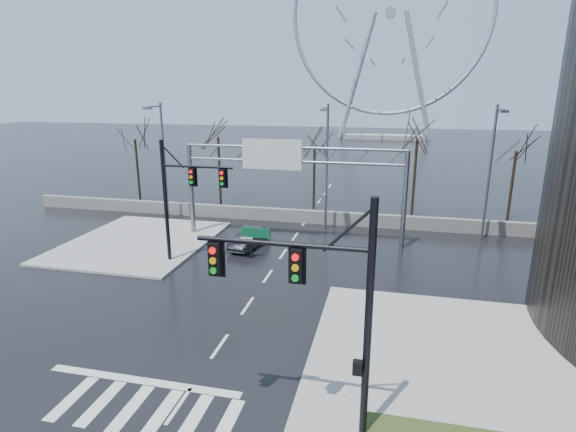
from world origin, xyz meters
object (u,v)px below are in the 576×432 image
(signal_mast_far, at_px, (181,191))
(car, at_px, (249,238))
(ferris_wheel, at_px, (390,22))
(sign_gantry, at_px, (287,173))
(signal_mast_near, at_px, (324,295))

(signal_mast_far, bearing_deg, car, 51.28)
(ferris_wheel, bearing_deg, sign_gantry, -93.84)
(signal_mast_far, relative_size, ferris_wheel, 0.16)
(signal_mast_near, distance_m, ferris_wheel, 101.29)
(signal_mast_near, bearing_deg, sign_gantry, 106.19)
(signal_mast_near, distance_m, sign_gantry, 19.79)
(signal_mast_near, bearing_deg, ferris_wheel, 90.08)
(ferris_wheel, bearing_deg, car, -95.36)
(signal_mast_far, height_order, ferris_wheel, ferris_wheel)
(sign_gantry, relative_size, ferris_wheel, 0.32)
(signal_mast_near, height_order, sign_gantry, signal_mast_near)
(ferris_wheel, bearing_deg, signal_mast_near, -89.92)
(sign_gantry, height_order, car, sign_gantry)
(ferris_wheel, relative_size, car, 12.38)
(signal_mast_far, distance_m, ferris_wheel, 89.30)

